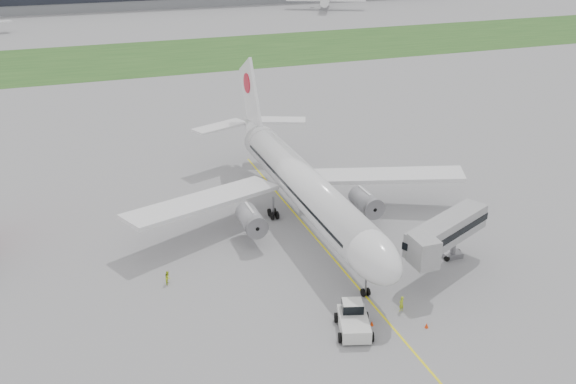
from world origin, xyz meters
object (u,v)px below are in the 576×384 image
object	(u,v)px
airliner	(301,182)
ground_crew_near	(401,304)
pushback_tug	(353,319)
jet_bridge	(444,233)

from	to	relation	value
airliner	ground_crew_near	distance (m)	24.34
airliner	pushback_tug	distance (m)	25.67
airliner	ground_crew_near	bearing A→B (deg)	-84.64
airliner	jet_bridge	bearing A→B (deg)	-59.47
airliner	pushback_tug	bearing A→B (deg)	-98.86
ground_crew_near	airliner	bearing A→B (deg)	-104.58
pushback_tug	jet_bridge	distance (m)	16.50
airliner	jet_bridge	xyz separation A→B (m)	(10.59, -17.97, -0.80)
airliner	jet_bridge	size ratio (longest dim) A/B	4.01
airliner	pushback_tug	world-z (taller)	airliner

